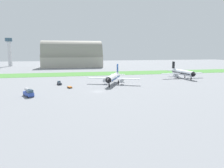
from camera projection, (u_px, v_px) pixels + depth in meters
name	position (u px, v px, depth m)	size (l,w,h in m)	color
ground_plane	(98.00, 92.00, 92.87)	(600.00, 600.00, 0.00)	gray
grass_taxiway_strip	(84.00, 74.00, 164.52)	(360.00, 28.00, 0.08)	#478438
airplane_midfield_jet	(113.00, 77.00, 113.01)	(27.73, 27.61, 10.48)	white
airplane_parked_jet_far	(182.00, 73.00, 138.41)	(30.16, 29.55, 10.67)	silver
baggage_cart_near_gate	(70.00, 87.00, 101.45)	(2.56, 2.88, 0.90)	orange
fuel_truck_midfield	(29.00, 92.00, 83.17)	(5.18, 6.86, 3.29)	#334FB2
pushback_tug_by_runway	(59.00, 83.00, 111.73)	(2.78, 3.93, 1.95)	#2D333D
hangar_distant	(72.00, 55.00, 230.96)	(66.79, 25.69, 29.46)	#B2AD9E
control_tower	(9.00, 50.00, 244.92)	(8.00, 8.00, 33.37)	silver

